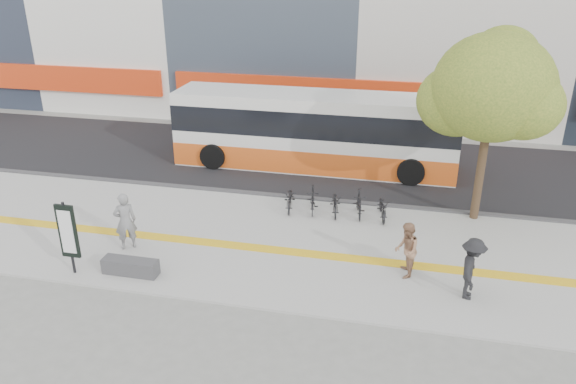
% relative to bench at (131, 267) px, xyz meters
% --- Properties ---
extents(ground, '(120.00, 120.00, 0.00)m').
position_rel_bench_xyz_m(ground, '(2.60, 1.20, -0.30)').
color(ground, slate).
rests_on(ground, ground).
extents(sidewalk, '(40.00, 7.00, 0.08)m').
position_rel_bench_xyz_m(sidewalk, '(2.60, 2.70, -0.27)').
color(sidewalk, gray).
rests_on(sidewalk, ground).
extents(tactile_strip, '(40.00, 0.45, 0.01)m').
position_rel_bench_xyz_m(tactile_strip, '(2.60, 2.20, -0.22)').
color(tactile_strip, gold).
rests_on(tactile_strip, sidewalk).
extents(street, '(40.00, 8.00, 0.06)m').
position_rel_bench_xyz_m(street, '(2.60, 10.20, -0.28)').
color(street, black).
rests_on(street, ground).
extents(curb, '(40.00, 0.25, 0.14)m').
position_rel_bench_xyz_m(curb, '(2.60, 6.20, -0.23)').
color(curb, '#363638').
rests_on(curb, ground).
extents(bench, '(1.60, 0.45, 0.45)m').
position_rel_bench_xyz_m(bench, '(0.00, 0.00, 0.00)').
color(bench, '#363638').
rests_on(bench, sidewalk).
extents(signboard, '(0.55, 0.10, 2.20)m').
position_rel_bench_xyz_m(signboard, '(-1.60, -0.31, 1.06)').
color(signboard, black).
rests_on(signboard, sidewalk).
extents(street_tree, '(4.40, 3.80, 6.31)m').
position_rel_bench_xyz_m(street_tree, '(9.78, 6.02, 4.21)').
color(street_tree, '#3B271A').
rests_on(street_tree, sidewalk).
extents(bus, '(11.68, 2.77, 3.11)m').
position_rel_bench_xyz_m(bus, '(3.51, 9.70, 1.22)').
color(bus, silver).
rests_on(bus, street).
extents(bicycle_row, '(4.02, 1.58, 0.88)m').
position_rel_bench_xyz_m(bicycle_row, '(5.10, 5.20, 0.19)').
color(bicycle_row, black).
rests_on(bicycle_row, sidewalk).
extents(seated_woman, '(0.79, 0.74, 1.82)m').
position_rel_bench_xyz_m(seated_woman, '(-0.80, 1.37, 0.68)').
color(seated_woman, black).
rests_on(seated_woman, sidewalk).
extents(pedestrian_tan, '(0.68, 0.84, 1.61)m').
position_rel_bench_xyz_m(pedestrian_tan, '(7.57, 1.61, 0.58)').
color(pedestrian_tan, '#92694D').
rests_on(pedestrian_tan, sidewalk).
extents(pedestrian_dark, '(0.77, 1.18, 1.72)m').
position_rel_bench_xyz_m(pedestrian_dark, '(9.25, 0.89, 0.63)').
color(pedestrian_dark, black).
rests_on(pedestrian_dark, sidewalk).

